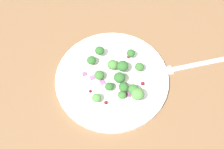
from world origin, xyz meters
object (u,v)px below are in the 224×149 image
object	(u,v)px
broccoli_floret_0	(118,78)
broccoli_floret_1	(140,67)
broccoli_floret_2	(133,89)
fork	(189,66)
plate	(112,78)

from	to	relation	value
broccoli_floret_0	broccoli_floret_1	distance (cm)	6.47
broccoli_floret_2	broccoli_floret_0	bearing A→B (deg)	-59.09
broccoli_floret_0	fork	size ratio (longest dim) A/B	0.15
plate	fork	size ratio (longest dim) A/B	1.48
plate	broccoli_floret_0	world-z (taller)	broccoli_floret_0
broccoli_floret_1	broccoli_floret_2	bearing A→B (deg)	53.32
broccoli_floret_0	fork	bearing A→B (deg)	175.74
broccoli_floret_1	broccoli_floret_2	distance (cm)	6.62
plate	fork	bearing A→B (deg)	170.26
broccoli_floret_1	broccoli_floret_2	xyz separation A→B (cm)	(3.94, 5.29, 0.50)
fork	broccoli_floret_1	bearing A→B (deg)	-12.52
fork	broccoli_floret_2	bearing A→B (deg)	8.53
broccoli_floret_2	plate	bearing A→B (deg)	-63.01
broccoli_floret_1	broccoli_floret_2	size ratio (longest dim) A/B	0.90
plate	fork	xyz separation A→B (cm)	(-19.55, 3.36, -0.61)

